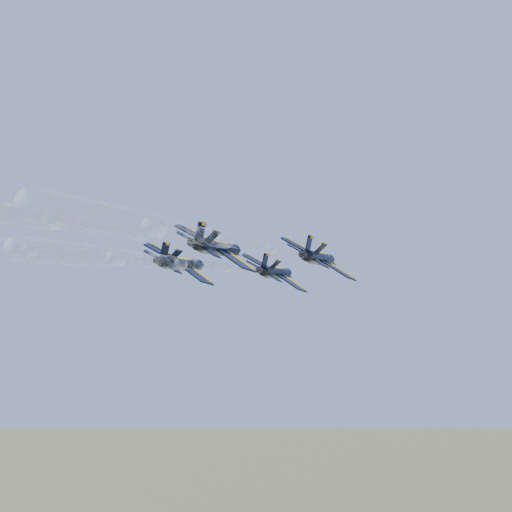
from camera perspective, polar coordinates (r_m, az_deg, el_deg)
The scene contains 6 objects.
jet_lead at distance 123.83m, azimuth 1.62°, elevation -1.32°, with size 11.39×17.43×7.24m.
jet_left at distance 114.29m, azimuth -5.94°, elevation -0.61°, with size 11.39×17.43×7.24m.
jet_right at distance 108.65m, azimuth 5.08°, elevation -0.18°, with size 11.39×17.43×7.24m.
jet_slot at distance 99.23m, azimuth -3.06°, elevation 0.66°, with size 11.39×17.43×7.24m.
smoke_trail_lead at distance 79.33m, azimuth -8.18°, elevation 3.27°, with size 13.78×61.86×2.96m.
smoke_trail_right at distance 63.47m, azimuth -4.69°, elevation 6.37°, with size 13.78×61.86×2.96m.
Camera 1 is at (56.42, -95.40, 79.48)m, focal length 50.00 mm.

